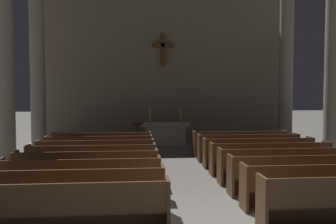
% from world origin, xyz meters
% --- Properties ---
extents(pew_left_row_1, '(3.56, 0.50, 0.95)m').
position_xyz_m(pew_left_row_1, '(-2.58, -0.04, 0.48)').
color(pew_left_row_1, brown).
rests_on(pew_left_row_1, ground).
extents(pew_left_row_2, '(3.56, 0.50, 0.95)m').
position_xyz_m(pew_left_row_2, '(-2.58, 0.99, 0.48)').
color(pew_left_row_2, brown).
rests_on(pew_left_row_2, ground).
extents(pew_left_row_3, '(3.56, 0.50, 0.95)m').
position_xyz_m(pew_left_row_3, '(-2.58, 2.02, 0.48)').
color(pew_left_row_3, brown).
rests_on(pew_left_row_3, ground).
extents(pew_left_row_4, '(3.56, 0.50, 0.95)m').
position_xyz_m(pew_left_row_4, '(-2.58, 3.05, 0.48)').
color(pew_left_row_4, brown).
rests_on(pew_left_row_4, ground).
extents(pew_left_row_5, '(3.56, 0.50, 0.95)m').
position_xyz_m(pew_left_row_5, '(-2.58, 4.08, 0.48)').
color(pew_left_row_5, brown).
rests_on(pew_left_row_5, ground).
extents(pew_left_row_6, '(3.56, 0.50, 0.95)m').
position_xyz_m(pew_left_row_6, '(-2.58, 5.11, 0.48)').
color(pew_left_row_6, brown).
rests_on(pew_left_row_6, ground).
extents(pew_left_row_7, '(3.56, 0.50, 0.95)m').
position_xyz_m(pew_left_row_7, '(-2.58, 6.14, 0.48)').
color(pew_left_row_7, brown).
rests_on(pew_left_row_7, ground).
extents(pew_left_row_8, '(3.56, 0.50, 0.95)m').
position_xyz_m(pew_left_row_8, '(-2.58, 7.17, 0.48)').
color(pew_left_row_8, brown).
rests_on(pew_left_row_8, ground).
extents(pew_right_row_2, '(3.56, 0.50, 0.95)m').
position_xyz_m(pew_right_row_2, '(2.58, 0.99, 0.48)').
color(pew_right_row_2, brown).
rests_on(pew_right_row_2, ground).
extents(pew_right_row_3, '(3.56, 0.50, 0.95)m').
position_xyz_m(pew_right_row_3, '(2.58, 2.02, 0.48)').
color(pew_right_row_3, brown).
rests_on(pew_right_row_3, ground).
extents(pew_right_row_4, '(3.56, 0.50, 0.95)m').
position_xyz_m(pew_right_row_4, '(2.58, 3.05, 0.48)').
color(pew_right_row_4, brown).
rests_on(pew_right_row_4, ground).
extents(pew_right_row_5, '(3.56, 0.50, 0.95)m').
position_xyz_m(pew_right_row_5, '(2.58, 4.08, 0.48)').
color(pew_right_row_5, brown).
rests_on(pew_right_row_5, ground).
extents(pew_right_row_6, '(3.56, 0.50, 0.95)m').
position_xyz_m(pew_right_row_6, '(2.58, 5.11, 0.48)').
color(pew_right_row_6, brown).
rests_on(pew_right_row_6, ground).
extents(pew_right_row_7, '(3.56, 0.50, 0.95)m').
position_xyz_m(pew_right_row_7, '(2.58, 6.14, 0.48)').
color(pew_right_row_7, brown).
rests_on(pew_right_row_7, ground).
extents(pew_right_row_8, '(3.56, 0.50, 0.95)m').
position_xyz_m(pew_right_row_8, '(2.58, 7.17, 0.48)').
color(pew_right_row_8, brown).
rests_on(pew_right_row_8, ground).
extents(column_left_second, '(0.95, 0.95, 7.37)m').
position_xyz_m(column_left_second, '(-5.57, 5.99, 3.60)').
color(column_left_second, '#9E998E').
rests_on(column_left_second, ground).
extents(column_right_second, '(0.95, 0.95, 7.37)m').
position_xyz_m(column_right_second, '(5.57, 5.99, 3.60)').
color(column_right_second, '#9E998E').
rests_on(column_right_second, ground).
extents(column_left_third, '(0.95, 0.95, 7.37)m').
position_xyz_m(column_left_third, '(-5.57, 9.98, 3.60)').
color(column_left_third, '#9E998E').
rests_on(column_left_third, ground).
extents(column_right_third, '(0.95, 0.95, 7.37)m').
position_xyz_m(column_right_third, '(5.57, 9.98, 3.60)').
color(column_right_third, '#9E998E').
rests_on(column_right_third, ground).
extents(altar, '(2.20, 0.90, 1.01)m').
position_xyz_m(altar, '(0.00, 10.24, 0.53)').
color(altar, '#BCB7AD').
rests_on(altar, ground).
extents(candlestick_left, '(0.16, 0.16, 0.70)m').
position_xyz_m(candlestick_left, '(-0.70, 10.24, 1.23)').
color(candlestick_left, '#B79338').
rests_on(candlestick_left, altar).
extents(candlestick_right, '(0.16, 0.16, 0.70)m').
position_xyz_m(candlestick_right, '(0.70, 10.24, 1.23)').
color(candlestick_right, '#B79338').
rests_on(candlestick_right, altar).
extents(apse_with_cross, '(12.15, 0.44, 8.18)m').
position_xyz_m(apse_with_cross, '(0.00, 11.97, 4.09)').
color(apse_with_cross, gray).
rests_on(apse_with_cross, ground).
extents(lectern, '(0.44, 0.36, 1.15)m').
position_xyz_m(lectern, '(-1.26, 9.04, 0.55)').
color(lectern, brown).
rests_on(lectern, ground).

